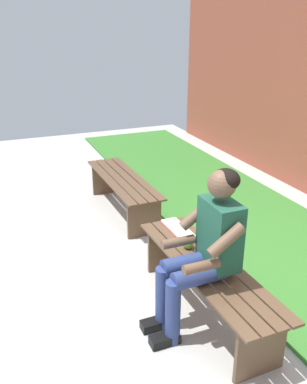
# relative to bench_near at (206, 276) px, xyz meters

# --- Properties ---
(ground_plane) EXTENTS (10.00, 7.00, 0.04)m
(ground_plane) POSITION_rel_bench_near_xyz_m (1.02, 1.00, -0.36)
(ground_plane) COLOR #B2B2AD
(grass_strip) EXTENTS (9.00, 1.73, 0.03)m
(grass_strip) POSITION_rel_bench_near_xyz_m (1.02, -1.23, -0.32)
(grass_strip) COLOR #387A2D
(grass_strip) RESTS_ON ground
(bench_near) EXTENTS (1.65, 0.47, 0.44)m
(bench_near) POSITION_rel_bench_near_xyz_m (0.00, 0.00, 0.00)
(bench_near) COLOR brown
(bench_near) RESTS_ON ground
(bench_far) EXTENTS (1.58, 0.46, 0.44)m
(bench_far) POSITION_rel_bench_near_xyz_m (2.04, 0.00, -0.00)
(bench_far) COLOR brown
(bench_far) RESTS_ON ground
(person_seated) EXTENTS (0.50, 0.69, 1.25)m
(person_seated) POSITION_rel_bench_near_xyz_m (-0.12, 0.10, 0.35)
(person_seated) COLOR #1E513D
(person_seated) RESTS_ON ground
(apple) EXTENTS (0.09, 0.09, 0.09)m
(apple) POSITION_rel_bench_near_xyz_m (0.27, 0.02, 0.15)
(apple) COLOR #72B738
(apple) RESTS_ON bench_near
(book_open) EXTENTS (0.42, 0.17, 0.02)m
(book_open) POSITION_rel_bench_near_xyz_m (0.59, -0.04, 0.12)
(book_open) COLOR white
(book_open) RESTS_ON bench_near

